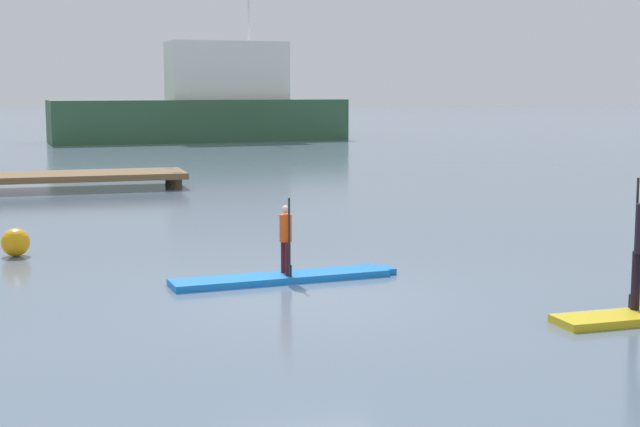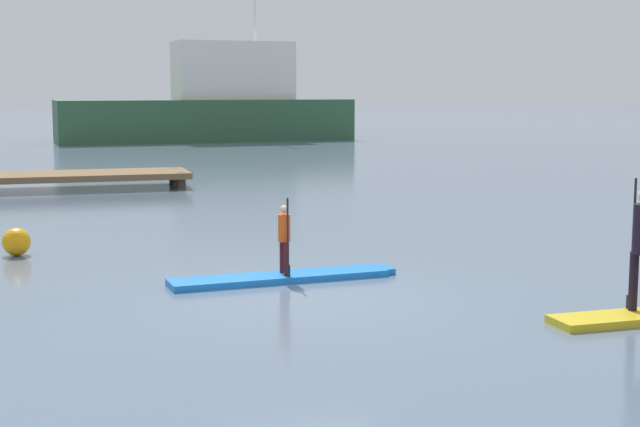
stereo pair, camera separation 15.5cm
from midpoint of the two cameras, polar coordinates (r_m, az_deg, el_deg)
name	(u,v)px [view 2 (the right image)]	position (r m, az deg, el deg)	size (l,w,h in m)	color
ground_plane	(305,298)	(13.24, -0.56, -5.20)	(240.00, 240.00, 0.00)	slate
paddleboard_near	(284,277)	(14.45, -1.91, -3.90)	(3.61, 0.90, 0.10)	blue
paddler_child_solo	(285,236)	(14.32, -1.87, -1.37)	(0.20, 0.38, 1.20)	#4C1419
fishing_boat_white_large	(213,107)	(52.23, -6.47, 6.49)	(16.20, 5.18, 11.14)	#2D5638
mooring_buoy_mid	(16,242)	(17.33, -17.79, -1.66)	(0.50, 0.50, 0.50)	orange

